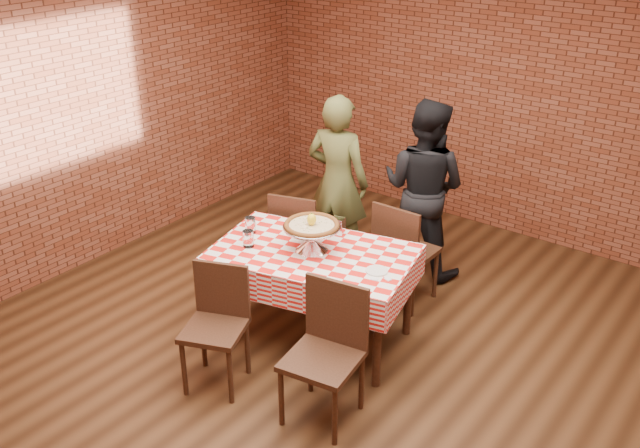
# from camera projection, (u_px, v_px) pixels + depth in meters

# --- Properties ---
(ground) EXTENTS (6.00, 6.00, 0.00)m
(ground) POSITION_uv_depth(u_px,v_px,m) (322.00, 374.00, 5.13)
(ground) COLOR black
(ground) RESTS_ON ground
(back_wall) EXTENTS (5.50, 0.00, 5.50)m
(back_wall) POSITION_uv_depth(u_px,v_px,m) (515.00, 88.00, 6.66)
(back_wall) COLOR brown
(back_wall) RESTS_ON ground
(table) EXTENTS (1.59, 1.16, 0.75)m
(table) POSITION_uv_depth(u_px,v_px,m) (313.00, 296.00, 5.38)
(table) COLOR #402517
(table) RESTS_ON ground
(tablecloth) EXTENTS (1.64, 1.21, 0.25)m
(tablecloth) POSITION_uv_depth(u_px,v_px,m) (313.00, 266.00, 5.27)
(tablecloth) COLOR red
(tablecloth) RESTS_ON table
(pizza_stand) EXTENTS (0.52, 0.52, 0.19)m
(pizza_stand) POSITION_uv_depth(u_px,v_px,m) (312.00, 238.00, 5.20)
(pizza_stand) COLOR silver
(pizza_stand) RESTS_ON tablecloth
(pizza) EXTENTS (0.48, 0.48, 0.03)m
(pizza) POSITION_uv_depth(u_px,v_px,m) (312.00, 226.00, 5.15)
(pizza) COLOR beige
(pizza) RESTS_ON pizza_stand
(lemon) EXTENTS (0.08, 0.08, 0.09)m
(lemon) POSITION_uv_depth(u_px,v_px,m) (312.00, 219.00, 5.13)
(lemon) COLOR yellow
(lemon) RESTS_ON pizza
(water_glass_left) EXTENTS (0.10, 0.10, 0.13)m
(water_glass_left) POSITION_uv_depth(u_px,v_px,m) (248.00, 239.00, 5.26)
(water_glass_left) COLOR white
(water_glass_left) RESTS_ON tablecloth
(water_glass_right) EXTENTS (0.10, 0.10, 0.13)m
(water_glass_right) POSITION_uv_depth(u_px,v_px,m) (250.00, 225.00, 5.46)
(water_glass_right) COLOR white
(water_glass_right) RESTS_ON tablecloth
(side_plate) EXTENTS (0.19, 0.19, 0.01)m
(side_plate) POSITION_uv_depth(u_px,v_px,m) (377.00, 271.00, 4.94)
(side_plate) COLOR white
(side_plate) RESTS_ON tablecloth
(sweetener_packet_a) EXTENTS (0.06, 0.04, 0.00)m
(sweetener_packet_a) POSITION_uv_depth(u_px,v_px,m) (374.00, 279.00, 4.85)
(sweetener_packet_a) COLOR white
(sweetener_packet_a) RESTS_ON tablecloth
(sweetener_packet_b) EXTENTS (0.06, 0.05, 0.00)m
(sweetener_packet_b) POSITION_uv_depth(u_px,v_px,m) (388.00, 279.00, 4.85)
(sweetener_packet_b) COLOR white
(sweetener_packet_b) RESTS_ON tablecloth
(condiment_caddy) EXTENTS (0.11, 0.09, 0.13)m
(condiment_caddy) POSITION_uv_depth(u_px,v_px,m) (338.00, 226.00, 5.44)
(condiment_caddy) COLOR silver
(condiment_caddy) RESTS_ON tablecloth
(chair_near_left) EXTENTS (0.52, 0.52, 0.87)m
(chair_near_left) POSITION_uv_depth(u_px,v_px,m) (214.00, 331.00, 4.85)
(chair_near_left) COLOR #402517
(chair_near_left) RESTS_ON ground
(chair_near_right) EXTENTS (0.51, 0.51, 0.93)m
(chair_near_right) POSITION_uv_depth(u_px,v_px,m) (322.00, 359.00, 4.53)
(chair_near_right) COLOR #402517
(chair_near_right) RESTS_ON ground
(chair_far_left) EXTENTS (0.52, 0.52, 0.89)m
(chair_far_left) POSITION_uv_depth(u_px,v_px,m) (300.00, 237.00, 6.11)
(chair_far_left) COLOR #402517
(chair_far_left) RESTS_ON ground
(chair_far_right) EXTENTS (0.44, 0.44, 0.91)m
(chair_far_right) POSITION_uv_depth(u_px,v_px,m) (406.00, 251.00, 5.86)
(chair_far_right) COLOR #402517
(chair_far_right) RESTS_ON ground
(diner_olive) EXTENTS (0.64, 0.47, 1.59)m
(diner_olive) POSITION_uv_depth(u_px,v_px,m) (338.00, 182.00, 6.31)
(diner_olive) COLOR #50542A
(diner_olive) RESTS_ON ground
(diner_black) EXTENTS (0.81, 0.65, 1.59)m
(diner_black) POSITION_uv_depth(u_px,v_px,m) (424.00, 188.00, 6.19)
(diner_black) COLOR black
(diner_black) RESTS_ON ground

